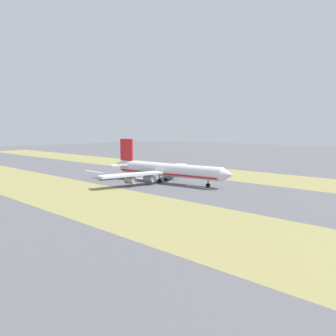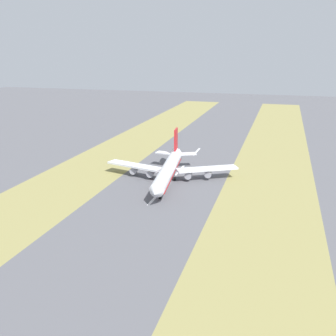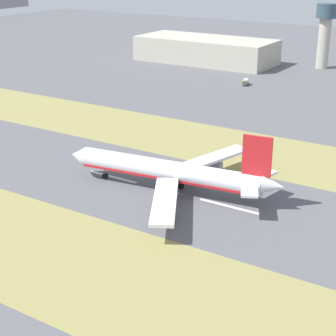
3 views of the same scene
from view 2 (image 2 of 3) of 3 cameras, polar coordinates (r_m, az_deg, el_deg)
ground_plane at (r=180.82m, az=0.00°, el=-2.23°), size 800.00×800.00×0.00m
grass_median_west at (r=174.30m, az=14.37°, el=-3.51°), size 40.00×600.00×0.01m
grass_median_east at (r=197.62m, az=-12.62°, el=-0.98°), size 40.00×600.00×0.01m
centreline_dash_near at (r=237.65m, az=4.16°, el=2.37°), size 1.20×18.00×0.01m
centreline_dash_mid at (r=200.16m, az=1.70°, el=-0.35°), size 1.20×18.00×0.01m
centreline_dash_far at (r=163.85m, az=-1.87°, el=-4.29°), size 1.20×18.00×0.01m
airplane_main_jet at (r=181.85m, az=0.09°, el=-0.12°), size 63.61×67.15×20.20m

